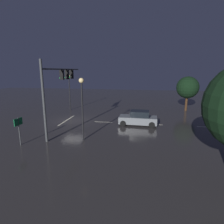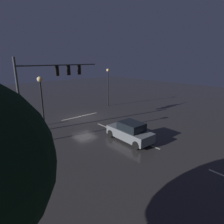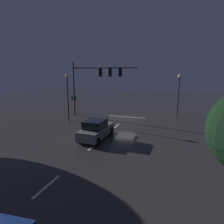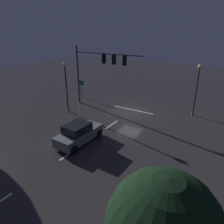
{
  "view_description": "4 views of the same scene",
  "coord_description": "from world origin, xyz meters",
  "px_view_note": "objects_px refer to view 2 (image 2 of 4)",
  "views": [
    {
      "loc": [
        21.56,
        8.88,
        6.22
      ],
      "look_at": [
        0.96,
        5.27,
        1.53
      ],
      "focal_mm": 29.8,
      "sensor_mm": 36.0,
      "label": 1
    },
    {
      "loc": [
        11.96,
        18.96,
        7.0
      ],
      "look_at": [
        -0.62,
        4.55,
        1.59
      ],
      "focal_mm": 30.49,
      "sensor_mm": 36.0,
      "label": 2
    },
    {
      "loc": [
        -6.08,
        23.45,
        5.79
      ],
      "look_at": [
        0.19,
        4.88,
        1.75
      ],
      "focal_mm": 30.89,
      "sensor_mm": 36.0,
      "label": 3
    },
    {
      "loc": [
        -9.89,
        19.77,
        8.85
      ],
      "look_at": [
        0.01,
        3.91,
        1.33
      ],
      "focal_mm": 33.22,
      "sensor_mm": 36.0,
      "label": 4
    }
  ],
  "objects_px": {
    "street_lamp_right_kerb": "(42,98)",
    "route_sign": "(4,114)",
    "street_lamp_left_kerb": "(108,80)",
    "car_approaching": "(130,132)",
    "traffic_signal_assembly": "(50,78)"
  },
  "relations": [
    {
      "from": "car_approaching",
      "to": "street_lamp_left_kerb",
      "type": "distance_m",
      "value": 13.4
    },
    {
      "from": "route_sign",
      "to": "car_approaching",
      "type": "bearing_deg",
      "value": 128.6
    },
    {
      "from": "street_lamp_right_kerb",
      "to": "route_sign",
      "type": "bearing_deg",
      "value": -67.36
    },
    {
      "from": "street_lamp_right_kerb",
      "to": "street_lamp_left_kerb",
      "type": "bearing_deg",
      "value": -152.96
    },
    {
      "from": "car_approaching",
      "to": "route_sign",
      "type": "xyz_separation_m",
      "value": [
        7.71,
        -9.66,
        0.94
      ]
    },
    {
      "from": "car_approaching",
      "to": "street_lamp_left_kerb",
      "type": "height_order",
      "value": "street_lamp_left_kerb"
    },
    {
      "from": "traffic_signal_assembly",
      "to": "street_lamp_left_kerb",
      "type": "height_order",
      "value": "traffic_signal_assembly"
    },
    {
      "from": "traffic_signal_assembly",
      "to": "car_approaching",
      "type": "height_order",
      "value": "traffic_signal_assembly"
    },
    {
      "from": "car_approaching",
      "to": "route_sign",
      "type": "relative_size",
      "value": 1.84
    },
    {
      "from": "street_lamp_left_kerb",
      "to": "car_approaching",
      "type": "bearing_deg",
      "value": 58.53
    },
    {
      "from": "traffic_signal_assembly",
      "to": "route_sign",
      "type": "bearing_deg",
      "value": -22.85
    },
    {
      "from": "street_lamp_right_kerb",
      "to": "route_sign",
      "type": "xyz_separation_m",
      "value": [
        2.04,
        -4.9,
        -2.13
      ]
    },
    {
      "from": "car_approaching",
      "to": "route_sign",
      "type": "distance_m",
      "value": 12.4
    },
    {
      "from": "car_approaching",
      "to": "route_sign",
      "type": "height_order",
      "value": "route_sign"
    },
    {
      "from": "traffic_signal_assembly",
      "to": "street_lamp_left_kerb",
      "type": "xyz_separation_m",
      "value": [
        -10.29,
        -3.25,
        -1.23
      ]
    }
  ]
}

